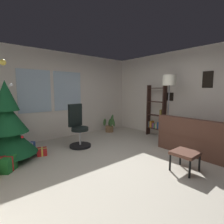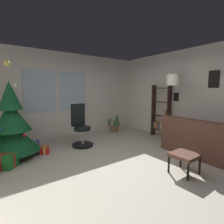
{
  "view_description": "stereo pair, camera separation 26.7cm",
  "coord_description": "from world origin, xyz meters",
  "px_view_note": "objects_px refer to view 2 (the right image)",
  "views": [
    {
      "loc": [
        -2.37,
        -2.39,
        1.49
      ],
      "look_at": [
        0.03,
        0.43,
        1.02
      ],
      "focal_mm": 27.55,
      "sensor_mm": 36.0,
      "label": 1
    },
    {
      "loc": [
        -2.16,
        -2.56,
        1.49
      ],
      "look_at": [
        0.03,
        0.43,
        1.02
      ],
      "focal_mm": 27.55,
      "sensor_mm": 36.0,
      "label": 2
    }
  ],
  "objects_px": {
    "gift_box_green": "(6,161)",
    "floor_lamp": "(173,85)",
    "gift_box_blue": "(32,145)",
    "footstool": "(184,156)",
    "office_chair": "(81,129)",
    "potted_plant": "(114,126)",
    "gift_box_red": "(45,150)",
    "holiday_tree": "(12,126)",
    "bookshelf": "(161,115)",
    "couch": "(211,143)"
  },
  "relations": [
    {
      "from": "gift_box_green",
      "to": "floor_lamp",
      "type": "height_order",
      "value": "floor_lamp"
    },
    {
      "from": "gift_box_blue",
      "to": "floor_lamp",
      "type": "bearing_deg",
      "value": -29.86
    },
    {
      "from": "footstool",
      "to": "office_chair",
      "type": "relative_size",
      "value": 0.39
    },
    {
      "from": "office_chair",
      "to": "floor_lamp",
      "type": "relative_size",
      "value": 0.6
    },
    {
      "from": "gift_box_blue",
      "to": "potted_plant",
      "type": "relative_size",
      "value": 0.6
    },
    {
      "from": "gift_box_green",
      "to": "potted_plant",
      "type": "bearing_deg",
      "value": 17.22
    },
    {
      "from": "gift_box_blue",
      "to": "gift_box_red",
      "type": "bearing_deg",
      "value": -65.53
    },
    {
      "from": "footstool",
      "to": "floor_lamp",
      "type": "height_order",
      "value": "floor_lamp"
    },
    {
      "from": "gift_box_red",
      "to": "potted_plant",
      "type": "distance_m",
      "value": 2.7
    },
    {
      "from": "footstool",
      "to": "gift_box_blue",
      "type": "distance_m",
      "value": 3.57
    },
    {
      "from": "office_chair",
      "to": "holiday_tree",
      "type": "bearing_deg",
      "value": 176.89
    },
    {
      "from": "gift_box_blue",
      "to": "gift_box_green",
      "type": "bearing_deg",
      "value": -126.93
    },
    {
      "from": "gift_box_green",
      "to": "office_chair",
      "type": "height_order",
      "value": "office_chair"
    },
    {
      "from": "bookshelf",
      "to": "couch",
      "type": "bearing_deg",
      "value": -103.3
    },
    {
      "from": "office_chair",
      "to": "footstool",
      "type": "bearing_deg",
      "value": -72.62
    },
    {
      "from": "floor_lamp",
      "to": "gift_box_green",
      "type": "bearing_deg",
      "value": 165.16
    },
    {
      "from": "bookshelf",
      "to": "gift_box_blue",
      "type": "bearing_deg",
      "value": 162.17
    },
    {
      "from": "gift_box_green",
      "to": "bookshelf",
      "type": "xyz_separation_m",
      "value": [
        4.23,
        -0.33,
        0.58
      ]
    },
    {
      "from": "gift_box_red",
      "to": "bookshelf",
      "type": "bearing_deg",
      "value": -11.99
    },
    {
      "from": "footstool",
      "to": "gift_box_green",
      "type": "height_order",
      "value": "footstool"
    },
    {
      "from": "gift_box_green",
      "to": "gift_box_blue",
      "type": "height_order",
      "value": "gift_box_green"
    },
    {
      "from": "holiday_tree",
      "to": "bookshelf",
      "type": "height_order",
      "value": "holiday_tree"
    },
    {
      "from": "office_chair",
      "to": "bookshelf",
      "type": "height_order",
      "value": "bookshelf"
    },
    {
      "from": "gift_box_blue",
      "to": "bookshelf",
      "type": "relative_size",
      "value": 0.23
    },
    {
      "from": "couch",
      "to": "potted_plant",
      "type": "relative_size",
      "value": 2.88
    },
    {
      "from": "footstool",
      "to": "gift_box_blue",
      "type": "height_order",
      "value": "footstool"
    },
    {
      "from": "holiday_tree",
      "to": "gift_box_red",
      "type": "height_order",
      "value": "holiday_tree"
    },
    {
      "from": "office_chair",
      "to": "bookshelf",
      "type": "distance_m",
      "value": 2.57
    },
    {
      "from": "gift_box_red",
      "to": "bookshelf",
      "type": "height_order",
      "value": "bookshelf"
    },
    {
      "from": "bookshelf",
      "to": "gift_box_green",
      "type": "bearing_deg",
      "value": 175.47
    },
    {
      "from": "office_chair",
      "to": "potted_plant",
      "type": "height_order",
      "value": "office_chair"
    },
    {
      "from": "holiday_tree",
      "to": "gift_box_green",
      "type": "distance_m",
      "value": 0.75
    },
    {
      "from": "bookshelf",
      "to": "potted_plant",
      "type": "height_order",
      "value": "bookshelf"
    },
    {
      "from": "holiday_tree",
      "to": "bookshelf",
      "type": "relative_size",
      "value": 1.27
    },
    {
      "from": "office_chair",
      "to": "potted_plant",
      "type": "xyz_separation_m",
      "value": [
        1.65,
        0.7,
        -0.22
      ]
    },
    {
      "from": "gift_box_blue",
      "to": "office_chair",
      "type": "height_order",
      "value": "office_chair"
    },
    {
      "from": "gift_box_blue",
      "to": "holiday_tree",
      "type": "bearing_deg",
      "value": -139.58
    },
    {
      "from": "gift_box_red",
      "to": "floor_lamp",
      "type": "distance_m",
      "value": 3.66
    },
    {
      "from": "gift_box_red",
      "to": "potted_plant",
      "type": "bearing_deg",
      "value": 14.46
    },
    {
      "from": "gift_box_blue",
      "to": "floor_lamp",
      "type": "height_order",
      "value": "floor_lamp"
    },
    {
      "from": "bookshelf",
      "to": "holiday_tree",
      "type": "bearing_deg",
      "value": 169.02
    },
    {
      "from": "gift_box_red",
      "to": "potted_plant",
      "type": "height_order",
      "value": "potted_plant"
    },
    {
      "from": "bookshelf",
      "to": "potted_plant",
      "type": "xyz_separation_m",
      "value": [
        -0.8,
        1.4,
        -0.49
      ]
    },
    {
      "from": "gift_box_red",
      "to": "gift_box_green",
      "type": "relative_size",
      "value": 0.72
    },
    {
      "from": "footstool",
      "to": "gift_box_green",
      "type": "bearing_deg",
      "value": 139.83
    },
    {
      "from": "bookshelf",
      "to": "potted_plant",
      "type": "distance_m",
      "value": 1.68
    },
    {
      "from": "gift_box_green",
      "to": "footstool",
      "type": "bearing_deg",
      "value": -40.17
    },
    {
      "from": "potted_plant",
      "to": "office_chair",
      "type": "bearing_deg",
      "value": -157.13
    },
    {
      "from": "footstool",
      "to": "floor_lamp",
      "type": "bearing_deg",
      "value": 42.39
    },
    {
      "from": "floor_lamp",
      "to": "potted_plant",
      "type": "xyz_separation_m",
      "value": [
        -0.4,
        2.07,
        -1.39
      ]
    }
  ]
}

